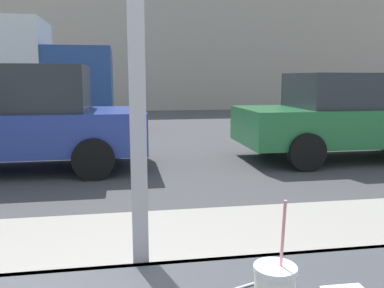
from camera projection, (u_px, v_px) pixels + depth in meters
ground_plane at (127, 146)px, 9.18m from camera, size 60.00×60.00×0.00m
sidewalk_strip at (134, 281)px, 2.95m from camera, size 16.00×2.80×0.11m
building_facade_far at (123, 41)px, 18.81m from camera, size 28.00×1.20×6.47m
loose_straw at (260, 281)px, 1.16m from camera, size 0.18×0.07×0.01m
parked_car_blue at (13, 118)px, 6.61m from camera, size 4.38×1.96×1.74m
parked_car_green at (354, 115)px, 7.62m from camera, size 4.39×1.93×1.62m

